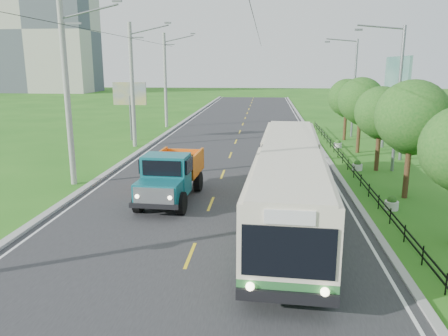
# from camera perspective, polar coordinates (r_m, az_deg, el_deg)

# --- Properties ---
(ground) EXTENTS (240.00, 240.00, 0.00)m
(ground) POSITION_cam_1_polar(r_m,az_deg,el_deg) (15.98, -4.44, -11.35)
(ground) COLOR #246618
(ground) RESTS_ON ground
(road) EXTENTS (14.00, 120.00, 0.02)m
(road) POSITION_cam_1_polar(r_m,az_deg,el_deg) (35.03, 1.10, 2.34)
(road) COLOR #28282B
(road) RESTS_ON ground
(curb_left) EXTENTS (0.40, 120.00, 0.15)m
(curb_left) POSITION_cam_1_polar(r_m,az_deg,el_deg) (36.26, -10.33, 2.61)
(curb_left) COLOR #9E9E99
(curb_left) RESTS_ON ground
(curb_right) EXTENTS (0.30, 120.00, 0.10)m
(curb_right) POSITION_cam_1_polar(r_m,az_deg,el_deg) (35.23, 12.79, 2.14)
(curb_right) COLOR #9E9E99
(curb_right) RESTS_ON ground
(edge_line_left) EXTENTS (0.12, 120.00, 0.00)m
(edge_line_left) POSITION_cam_1_polar(r_m,az_deg,el_deg) (36.13, -9.48, 2.51)
(edge_line_left) COLOR silver
(edge_line_left) RESTS_ON road
(edge_line_right) EXTENTS (0.12, 120.00, 0.00)m
(edge_line_right) POSITION_cam_1_polar(r_m,az_deg,el_deg) (35.17, 11.98, 2.11)
(edge_line_right) COLOR silver
(edge_line_right) RESTS_ON road
(centre_dash) EXTENTS (0.12, 2.20, 0.00)m
(centre_dash) POSITION_cam_1_polar(r_m,az_deg,el_deg) (15.97, -4.44, -11.28)
(centre_dash) COLOR yellow
(centre_dash) RESTS_ON road
(railing_right) EXTENTS (0.04, 40.00, 0.60)m
(railing_right) POSITION_cam_1_polar(r_m,az_deg,el_deg) (29.50, 15.88, 0.33)
(railing_right) COLOR black
(railing_right) RESTS_ON ground
(pole_near) EXTENTS (3.51, 0.32, 10.00)m
(pole_near) POSITION_cam_1_polar(r_m,az_deg,el_deg) (25.74, -19.75, 9.04)
(pole_near) COLOR gray
(pole_near) RESTS_ON ground
(pole_mid) EXTENTS (3.51, 0.32, 10.00)m
(pole_mid) POSITION_cam_1_polar(r_m,az_deg,el_deg) (36.96, -11.84, 10.58)
(pole_mid) COLOR gray
(pole_mid) RESTS_ON ground
(pole_far) EXTENTS (3.51, 0.32, 10.00)m
(pole_far) POSITION_cam_1_polar(r_m,az_deg,el_deg) (48.55, -7.63, 11.31)
(pole_far) COLOR gray
(pole_far) RESTS_ON ground
(tree_third) EXTENTS (3.60, 3.62, 6.00)m
(tree_third) POSITION_cam_1_polar(r_m,az_deg,el_deg) (23.74, 23.36, 5.76)
(tree_third) COLOR #382314
(tree_third) RESTS_ON ground
(tree_fourth) EXTENTS (3.24, 3.31, 5.40)m
(tree_fourth) POSITION_cam_1_polar(r_m,az_deg,el_deg) (29.52, 19.80, 6.54)
(tree_fourth) COLOR #382314
(tree_fourth) RESTS_ON ground
(tree_fifth) EXTENTS (3.48, 3.52, 5.80)m
(tree_fifth) POSITION_cam_1_polar(r_m,az_deg,el_deg) (35.31, 17.48, 8.12)
(tree_fifth) COLOR #382314
(tree_fifth) RESTS_ON ground
(tree_back) EXTENTS (3.30, 3.36, 5.50)m
(tree_back) POSITION_cam_1_polar(r_m,az_deg,el_deg) (41.20, 15.76, 8.60)
(tree_back) COLOR #382314
(tree_back) RESTS_ON ground
(streetlight_mid) EXTENTS (3.02, 0.20, 9.07)m
(streetlight_mid) POSITION_cam_1_polar(r_m,az_deg,el_deg) (29.48, 21.57, 8.96)
(streetlight_mid) COLOR slate
(streetlight_mid) RESTS_ON ground
(streetlight_far) EXTENTS (3.02, 0.20, 9.07)m
(streetlight_far) POSITION_cam_1_polar(r_m,az_deg,el_deg) (43.10, 16.48, 10.41)
(streetlight_far) COLOR slate
(streetlight_far) RESTS_ON ground
(planter_near) EXTENTS (0.64, 0.64, 0.67)m
(planter_near) POSITION_cam_1_polar(r_m,az_deg,el_deg) (22.11, 21.04, -4.37)
(planter_near) COLOR silver
(planter_near) RESTS_ON ground
(planter_mid) EXTENTS (0.64, 0.64, 0.67)m
(planter_mid) POSITION_cam_1_polar(r_m,az_deg,el_deg) (29.62, 17.02, 0.28)
(planter_mid) COLOR silver
(planter_mid) RESTS_ON ground
(planter_far) EXTENTS (0.64, 0.64, 0.67)m
(planter_far) POSITION_cam_1_polar(r_m,az_deg,el_deg) (37.34, 14.64, 3.02)
(planter_far) COLOR silver
(planter_far) RESTS_ON ground
(billboard_left) EXTENTS (3.00, 0.20, 5.20)m
(billboard_left) POSITION_cam_1_polar(r_m,az_deg,el_deg) (40.25, -12.21, 9.01)
(billboard_left) COLOR slate
(billboard_left) RESTS_ON ground
(billboard_right) EXTENTS (0.24, 6.00, 7.30)m
(billboard_right) POSITION_cam_1_polar(r_m,az_deg,el_deg) (35.68, 21.59, 10.26)
(billboard_right) COLOR slate
(billboard_right) RESTS_ON ground
(apartment_near) EXTENTS (28.00, 14.00, 30.00)m
(apartment_near) POSITION_cam_1_polar(r_m,az_deg,el_deg) (123.82, -23.27, 16.10)
(apartment_near) COLOR #B7B2A3
(apartment_near) RESTS_ON ground
(apartment_far) EXTENTS (24.00, 14.00, 26.00)m
(apartment_far) POSITION_cam_1_polar(r_m,az_deg,el_deg) (157.78, -27.04, 14.17)
(apartment_far) COLOR #B7B2A3
(apartment_far) RESTS_ON ground
(bus) EXTENTS (3.56, 16.75, 3.21)m
(bus) POSITION_cam_1_polar(r_m,az_deg,el_deg) (19.33, 8.51, -1.01)
(bus) COLOR #2B6C34
(bus) RESTS_ON ground
(dump_truck) EXTENTS (2.59, 6.06, 2.50)m
(dump_truck) POSITION_cam_1_polar(r_m,az_deg,el_deg) (21.93, -6.95, -0.63)
(dump_truck) COLOR #12616C
(dump_truck) RESTS_ON ground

